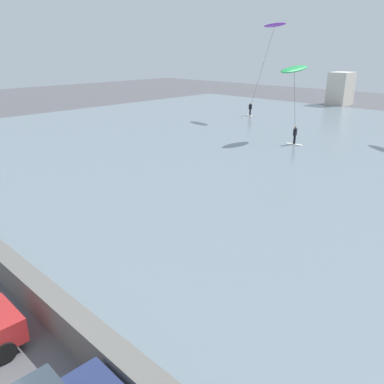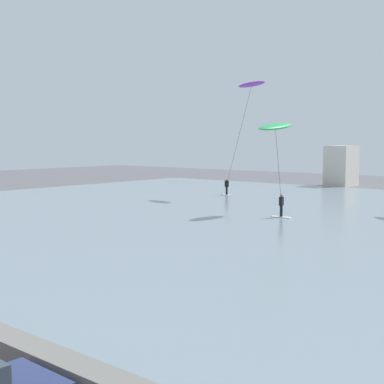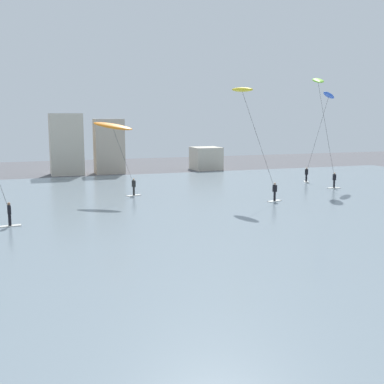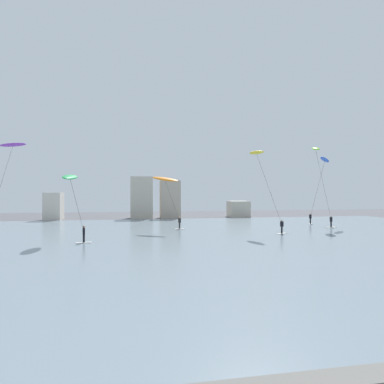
# 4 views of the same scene
# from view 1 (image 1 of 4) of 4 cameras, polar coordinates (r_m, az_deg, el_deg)

# --- Properties ---
(seawall_barrier) EXTENTS (60.00, 0.70, 1.10)m
(seawall_barrier) POSITION_cam_1_polar(r_m,az_deg,el_deg) (12.00, -15.18, -19.82)
(seawall_barrier) COLOR #66635E
(seawall_barrier) RESTS_ON ground
(kitesurfer_purple) EXTENTS (4.90, 1.73, 10.91)m
(kitesurfer_purple) POSITION_cam_1_polar(r_m,az_deg,el_deg) (49.35, 11.65, 21.74)
(kitesurfer_purple) COLOR silver
(kitesurfer_purple) RESTS_ON water_bay
(kitesurfer_green) EXTENTS (2.99, 3.82, 6.80)m
(kitesurfer_green) POSITION_cam_1_polar(r_m,az_deg,el_deg) (37.22, 14.75, 16.36)
(kitesurfer_green) COLOR silver
(kitesurfer_green) RESTS_ON water_bay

